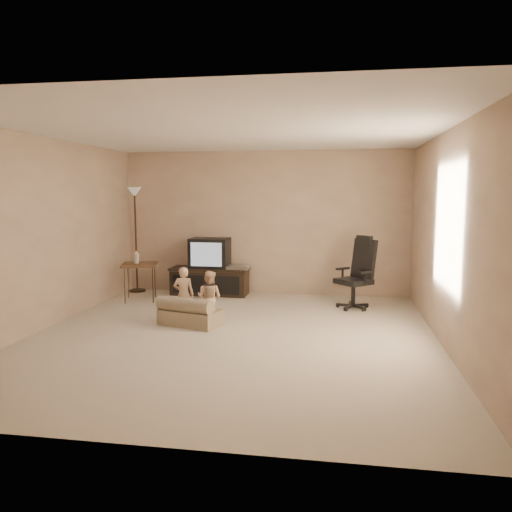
{
  "coord_description": "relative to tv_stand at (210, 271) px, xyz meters",
  "views": [
    {
      "loc": [
        1.26,
        -5.9,
        1.77
      ],
      "look_at": [
        0.2,
        0.6,
        0.94
      ],
      "focal_mm": 35.0,
      "sensor_mm": 36.0,
      "label": 1
    }
  ],
  "objects": [
    {
      "name": "floor",
      "position": [
        0.92,
        -2.49,
        -0.41
      ],
      "size": [
        5.5,
        5.5,
        0.0
      ],
      "primitive_type": "plane",
      "color": "#BBAC94",
      "rests_on": "ground"
    },
    {
      "name": "toddler_right",
      "position": [
        0.5,
        -1.98,
        -0.04
      ],
      "size": [
        0.4,
        0.28,
        0.74
      ],
      "primitive_type": "imported",
      "rotation": [
        0.0,
        0.0,
        2.91
      ],
      "color": "#D5A985",
      "rests_on": "floor"
    },
    {
      "name": "child_sofa",
      "position": [
        0.24,
        -2.07,
        -0.25
      ],
      "size": [
        0.91,
        0.68,
        0.4
      ],
      "rotation": [
        0.0,
        0.0,
        -0.3
      ],
      "color": "tan",
      "rests_on": "floor"
    },
    {
      "name": "floor_lamp",
      "position": [
        -1.38,
        0.04,
        0.96
      ],
      "size": [
        0.29,
        0.29,
        1.88
      ],
      "color": "black",
      "rests_on": "floor"
    },
    {
      "name": "tv_stand",
      "position": [
        0.0,
        0.0,
        0.0
      ],
      "size": [
        1.4,
        0.53,
        0.99
      ],
      "rotation": [
        0.0,
        0.0,
        -0.02
      ],
      "color": "black",
      "rests_on": "floor"
    },
    {
      "name": "toddler_left",
      "position": [
        0.12,
        -1.92,
        -0.03
      ],
      "size": [
        0.32,
        0.26,
        0.77
      ],
      "primitive_type": "imported",
      "rotation": [
        0.0,
        0.0,
        3.33
      ],
      "color": "#D5A985",
      "rests_on": "floor"
    },
    {
      "name": "room_shell",
      "position": [
        0.92,
        -2.49,
        1.11
      ],
      "size": [
        5.5,
        5.5,
        5.5
      ],
      "color": "silver",
      "rests_on": "floor"
    },
    {
      "name": "office_chair",
      "position": [
        2.5,
        -0.66,
        -0.01
      ],
      "size": [
        0.73,
        0.73,
        1.12
      ],
      "rotation": [
        0.0,
        0.0,
        -0.81
      ],
      "color": "black",
      "rests_on": "floor"
    },
    {
      "name": "side_table",
      "position": [
        -1.03,
        -0.67,
        0.19
      ],
      "size": [
        0.69,
        0.69,
        0.84
      ],
      "rotation": [
        0.0,
        0.0,
        0.28
      ],
      "color": "brown",
      "rests_on": "floor"
    }
  ]
}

